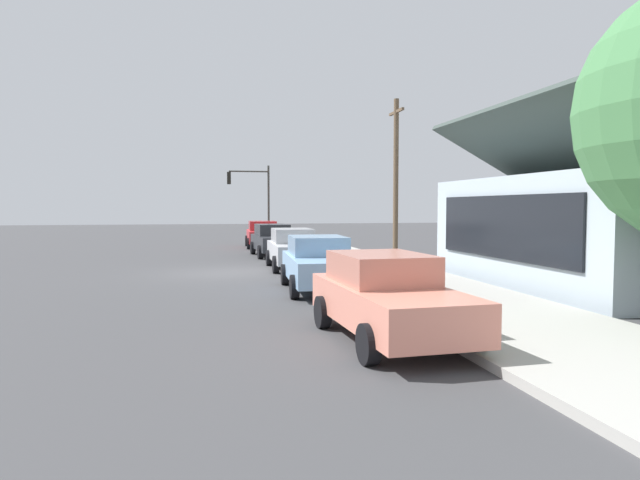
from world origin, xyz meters
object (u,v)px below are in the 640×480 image
car_charcoal (273,240)px  car_coral (387,296)px  utility_pole_wooden (396,176)px  car_skyblue (319,263)px  car_silver (293,248)px  traffic_light_main (253,191)px  car_cherry (263,234)px  fire_hydrant_red (380,277)px

car_charcoal → car_coral: (18.21, -0.10, 0.00)m
car_coral → utility_pole_wooden: 16.65m
car_skyblue → car_coral: (6.39, -0.02, -0.00)m
car_skyblue → car_silver: bearing=-178.7°
car_silver → car_skyblue: same height
car_coral → utility_pole_wooden: size_ratio=0.61×
car_skyblue → car_coral: bearing=2.7°
car_silver → car_coral: (12.33, -0.19, 0.00)m
car_skyblue → traffic_light_main: (-21.24, -0.13, 2.68)m
car_cherry → car_silver: (12.06, -0.03, -0.00)m
car_silver → traffic_light_main: (-15.30, -0.30, 2.68)m
car_silver → car_coral: bearing=0.5°
car_charcoal → car_cherry: bearing=176.6°
fire_hydrant_red → car_cherry: bearing=-176.0°
car_cherry → fire_hydrant_red: size_ratio=6.23×
car_silver → car_cherry: bearing=-178.7°
utility_pole_wooden → car_cherry: bearing=-149.4°
car_skyblue → fire_hydrant_red: 1.93m
car_cherry → car_charcoal: 6.18m
car_silver → car_skyblue: 5.94m
utility_pole_wooden → fire_hydrant_red: bearing=-21.6°
car_cherry → car_skyblue: bearing=1.6°
car_skyblue → car_coral: 6.39m
car_coral → fire_hydrant_red: size_ratio=6.44×
car_charcoal → traffic_light_main: size_ratio=0.89×
car_silver → car_skyblue: (5.94, -0.17, 0.00)m
utility_pole_wooden → fire_hydrant_red: (10.13, -4.00, -3.43)m
traffic_light_main → utility_pole_wooden: utility_pole_wooden is taller
car_cherry → car_silver: size_ratio=0.98×
traffic_light_main → utility_pole_wooden: size_ratio=0.69×
traffic_light_main → utility_pole_wooden: (12.25, 5.66, 0.44)m
traffic_light_main → car_silver: bearing=1.1°
car_skyblue → traffic_light_main: bearing=-176.7°
car_silver → fire_hydrant_red: car_silver is taller
car_cherry → traffic_light_main: 4.21m
car_skyblue → utility_pole_wooden: utility_pole_wooden is taller
fire_hydrant_red → utility_pole_wooden: bearing=158.4°
car_cherry → utility_pole_wooden: size_ratio=0.59×
car_coral → utility_pole_wooden: bearing=157.3°
car_skyblue → fire_hydrant_red: car_skyblue is taller
traffic_light_main → fire_hydrant_red: size_ratio=7.32×
car_cherry → car_charcoal: bearing=1.1°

